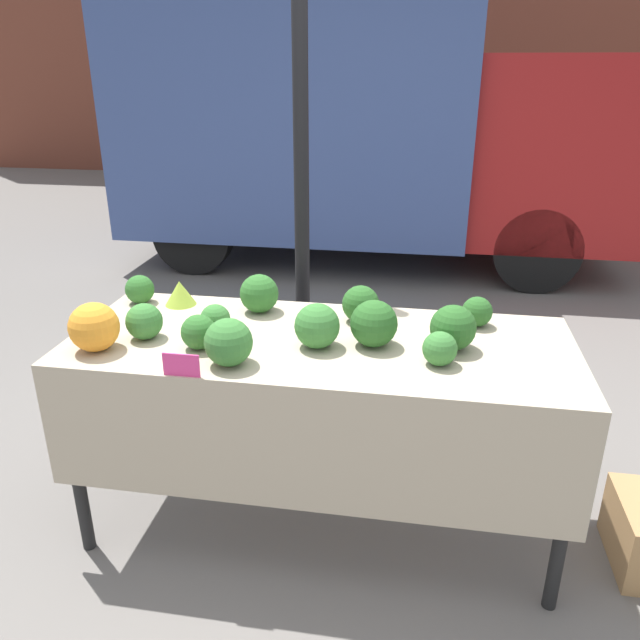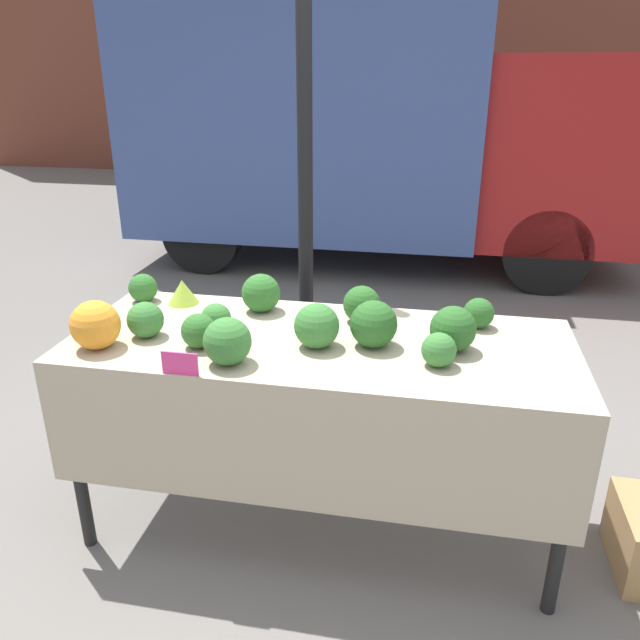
% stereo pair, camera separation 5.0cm
% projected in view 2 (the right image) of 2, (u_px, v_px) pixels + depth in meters
% --- Properties ---
extents(ground_plane, '(40.00, 40.00, 0.00)m').
position_uv_depth(ground_plane, '(320.00, 518.00, 2.68)').
color(ground_plane, slate).
extents(tent_pole, '(0.07, 0.07, 2.47)m').
position_uv_depth(tent_pole, '(305.00, 197.00, 2.88)').
color(tent_pole, black).
rests_on(tent_pole, ground_plane).
extents(parked_truck, '(4.61, 2.14, 2.48)m').
position_uv_depth(parked_truck, '(371.00, 120.00, 5.90)').
color(parked_truck, '#384C84').
rests_on(parked_truck, ground_plane).
extents(market_table, '(1.90, 0.76, 0.84)m').
position_uv_depth(market_table, '(317.00, 374.00, 2.34)').
color(market_table, tan).
rests_on(market_table, ground_plane).
extents(orange_cauliflower, '(0.18, 0.18, 0.18)m').
position_uv_depth(orange_cauliflower, '(95.00, 325.00, 2.25)').
color(orange_cauliflower, orange).
rests_on(orange_cauliflower, market_table).
extents(romanesco_head, '(0.13, 0.13, 0.11)m').
position_uv_depth(romanesco_head, '(183.00, 292.00, 2.69)').
color(romanesco_head, '#93B238').
rests_on(romanesco_head, market_table).
extents(broccoli_head_0, '(0.12, 0.12, 0.12)m').
position_uv_depth(broccoli_head_0, '(479.00, 313.00, 2.44)').
color(broccoli_head_0, '#285B23').
rests_on(broccoli_head_0, market_table).
extents(broccoli_head_1, '(0.12, 0.12, 0.12)m').
position_uv_depth(broccoli_head_1, '(216.00, 318.00, 2.40)').
color(broccoli_head_1, '#387533').
rests_on(broccoli_head_1, market_table).
extents(broccoli_head_2, '(0.17, 0.17, 0.17)m').
position_uv_depth(broccoli_head_2, '(453.00, 329.00, 2.23)').
color(broccoli_head_2, '#285B23').
rests_on(broccoli_head_2, market_table).
extents(broccoli_head_3, '(0.12, 0.12, 0.12)m').
position_uv_depth(broccoli_head_3, '(143.00, 288.00, 2.71)').
color(broccoli_head_3, '#2D6628').
rests_on(broccoli_head_3, market_table).
extents(broccoli_head_4, '(0.12, 0.12, 0.12)m').
position_uv_depth(broccoli_head_4, '(439.00, 350.00, 2.13)').
color(broccoli_head_4, '#387533').
rests_on(broccoli_head_4, market_table).
extents(broccoli_head_5, '(0.15, 0.15, 0.15)m').
position_uv_depth(broccoli_head_5, '(362.00, 304.00, 2.49)').
color(broccoli_head_5, '#285B23').
rests_on(broccoli_head_5, market_table).
extents(broccoli_head_6, '(0.16, 0.16, 0.16)m').
position_uv_depth(broccoli_head_6, '(261.00, 293.00, 2.59)').
color(broccoli_head_6, '#2D6628').
rests_on(broccoli_head_6, market_table).
extents(broccoli_head_7, '(0.14, 0.14, 0.14)m').
position_uv_depth(broccoli_head_7, '(145.00, 320.00, 2.35)').
color(broccoli_head_7, '#387533').
rests_on(broccoli_head_7, market_table).
extents(broccoli_head_8, '(0.17, 0.17, 0.17)m').
position_uv_depth(broccoli_head_8, '(316.00, 326.00, 2.26)').
color(broccoli_head_8, '#387533').
rests_on(broccoli_head_8, market_table).
extents(broccoli_head_9, '(0.13, 0.13, 0.13)m').
position_uv_depth(broccoli_head_9, '(199.00, 331.00, 2.27)').
color(broccoli_head_9, '#2D6628').
rests_on(broccoli_head_9, market_table).
extents(broccoli_head_10, '(0.17, 0.17, 0.17)m').
position_uv_depth(broccoli_head_10, '(374.00, 324.00, 2.27)').
color(broccoli_head_10, '#285B23').
rests_on(broccoli_head_10, market_table).
extents(broccoli_head_11, '(0.17, 0.17, 0.17)m').
position_uv_depth(broccoli_head_11, '(227.00, 341.00, 2.14)').
color(broccoli_head_11, '#387533').
rests_on(broccoli_head_11, market_table).
extents(price_sign, '(0.13, 0.01, 0.08)m').
position_uv_depth(price_sign, '(180.00, 364.00, 2.08)').
color(price_sign, '#E53D84').
rests_on(price_sign, market_table).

